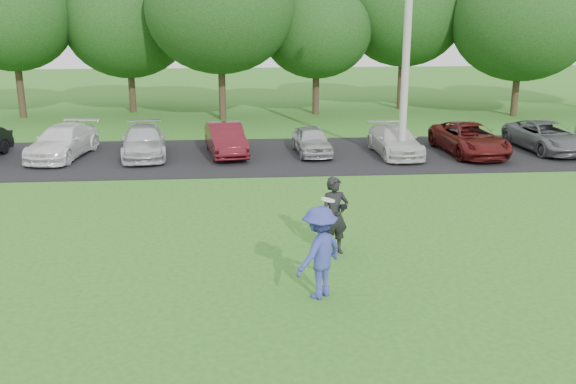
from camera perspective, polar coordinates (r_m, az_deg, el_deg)
name	(u,v)px	position (r m, az deg, el deg)	size (l,w,h in m)	color
ground	(301,304)	(12.89, 1.20, -9.95)	(100.00, 100.00, 0.00)	#306C1F
parking_lot	(270,156)	(25.18, -1.65, 3.24)	(32.00, 6.50, 0.03)	black
utility_pole	(407,38)	(24.24, 10.54, 13.35)	(0.28, 0.28, 9.13)	#A5A5A0
frisbee_player	(319,252)	(12.86, 2.81, -5.37)	(1.38, 1.37, 2.16)	#373F9C
camera_bystander	(335,216)	(15.12, 4.16, -2.12)	(0.77, 0.60, 1.87)	black
parked_cars	(299,140)	(25.10, 0.99, 4.61)	(31.23, 5.08, 1.23)	white
tree_row	(289,21)	(34.38, 0.07, 14.98)	(42.39, 9.85, 8.64)	#38281C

